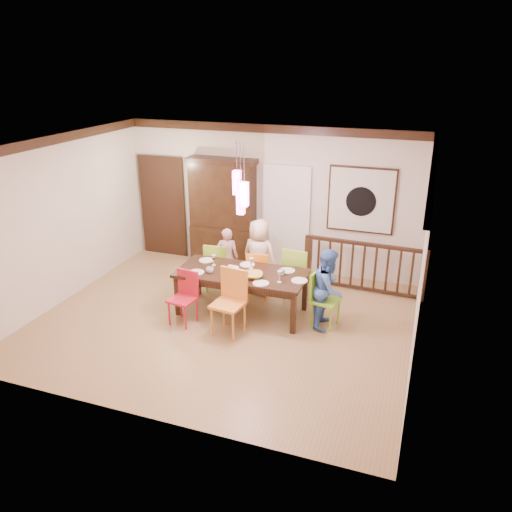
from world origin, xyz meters
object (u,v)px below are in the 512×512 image
(dining_table, at_px, (242,276))
(person_far_mid, at_px, (259,256))
(chair_far_left, at_px, (218,263))
(chair_end_right, at_px, (326,296))
(balustrade, at_px, (363,266))
(china_hutch, at_px, (223,213))
(person_far_left, at_px, (227,257))
(person_end_right, at_px, (329,288))

(dining_table, distance_m, person_far_mid, 0.87)
(chair_far_left, distance_m, person_far_mid, 0.77)
(chair_end_right, distance_m, balustrade, 1.54)
(chair_far_left, bearing_deg, china_hutch, -77.05)
(person_far_left, xyz_separation_m, person_end_right, (2.10, -0.85, 0.08))
(china_hutch, distance_m, person_far_mid, 1.57)
(china_hutch, relative_size, person_far_mid, 1.60)
(chair_far_left, xyz_separation_m, person_end_right, (2.19, -0.64, 0.12))
(chair_far_left, distance_m, chair_end_right, 2.25)
(dining_table, distance_m, chair_end_right, 1.44)
(dining_table, bearing_deg, china_hutch, 119.58)
(person_end_right, bearing_deg, person_far_left, 71.31)
(dining_table, xyz_separation_m, china_hutch, (-1.12, 1.88, 0.46))
(balustrade, height_order, person_far_left, person_far_left)
(chair_end_right, height_order, person_far_mid, person_far_mid)
(china_hutch, bearing_deg, dining_table, -59.11)
(dining_table, relative_size, person_far_left, 1.88)
(person_far_mid, bearing_deg, dining_table, 99.46)
(chair_far_left, relative_size, balustrade, 0.42)
(balustrade, distance_m, person_far_mid, 1.94)
(person_end_right, bearing_deg, chair_end_right, 119.35)
(chair_far_left, bearing_deg, person_far_mid, -171.67)
(balustrade, bearing_deg, person_end_right, -100.85)
(person_far_left, bearing_deg, chair_end_right, 141.52)
(person_far_mid, relative_size, person_end_right, 1.06)
(balustrade, xyz_separation_m, person_far_left, (-2.45, -0.63, 0.08))
(dining_table, bearing_deg, person_end_right, 0.80)
(chair_far_left, distance_m, person_far_left, 0.24)
(chair_far_left, distance_m, china_hutch, 1.38)
(person_far_left, bearing_deg, dining_table, 109.36)
(chair_far_left, xyz_separation_m, person_far_left, (0.09, 0.22, 0.04))
(china_hutch, relative_size, person_far_left, 1.93)
(china_hutch, height_order, balustrade, china_hutch)
(china_hutch, distance_m, person_far_left, 1.22)
(dining_table, bearing_deg, person_far_mid, 88.13)
(dining_table, height_order, china_hutch, china_hutch)
(chair_end_right, bearing_deg, dining_table, 103.08)
(chair_far_left, height_order, balustrade, balustrade)
(dining_table, relative_size, chair_far_left, 2.31)
(dining_table, xyz_separation_m, person_far_left, (-0.64, 0.91, -0.09))
(china_hutch, bearing_deg, balustrade, -6.71)
(chair_far_left, relative_size, china_hutch, 0.42)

